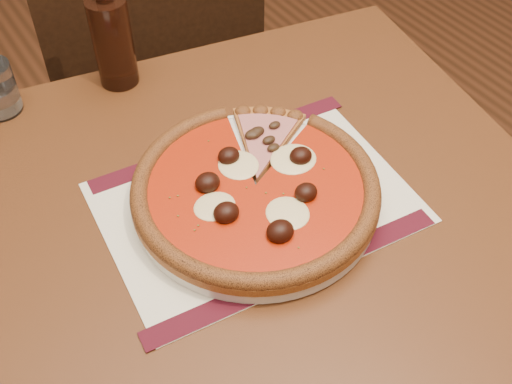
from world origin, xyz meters
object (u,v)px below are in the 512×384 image
pizza (256,187)px  bottle (112,37)px  chair_far (152,73)px  table (264,263)px  plate (256,197)px

pizza → bottle: bottle is taller
chair_far → pizza: size_ratio=2.80×
table → pizza: bearing=82.0°
chair_far → plate: chair_far is taller
bottle → plate: bearing=-83.5°
table → bottle: 0.42m
plate → pizza: pizza is taller
table → chair_far: (0.13, 0.65, -0.12)m
table → chair_far: 0.68m
bottle → table: bearing=-84.5°
table → chair_far: size_ratio=1.01×
chair_far → plate: 0.68m
table → plate: bearing=81.8°
chair_far → pizza: chair_far is taller
chair_far → plate: size_ratio=2.84×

